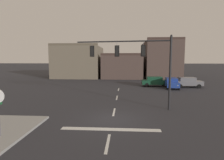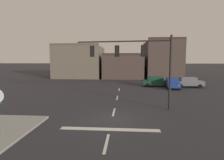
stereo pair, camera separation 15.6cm
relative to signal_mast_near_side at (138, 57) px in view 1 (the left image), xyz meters
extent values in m
plane|color=#2B2B30|center=(-2.05, -3.48, -4.65)|extent=(400.00, 400.00, 0.00)
cube|color=silver|center=(-2.05, -5.48, -4.64)|extent=(6.40, 0.50, 0.01)
cube|color=silver|center=(-2.05, -7.48, -4.64)|extent=(0.16, 2.40, 0.01)
cube|color=silver|center=(-2.05, -1.48, -4.64)|extent=(0.16, 2.40, 0.01)
cube|color=silver|center=(-2.05, 4.52, -4.64)|extent=(0.16, 2.40, 0.01)
cube|color=silver|center=(-2.05, 10.52, -4.64)|extent=(0.16, 2.40, 0.01)
cylinder|color=black|center=(2.82, -0.35, -1.42)|extent=(0.20, 0.20, 6.45)
cylinder|color=black|center=(-1.40, 0.16, 1.44)|extent=(8.46, 1.14, 0.12)
sphere|color=black|center=(2.82, -0.35, 1.85)|extent=(0.18, 0.18, 0.18)
cylinder|color=#56565B|center=(0.47, -0.07, 1.21)|extent=(0.03, 0.03, 0.35)
cube|color=black|center=(0.47, -0.07, 0.58)|extent=(0.33, 0.27, 0.90)
sphere|color=red|center=(0.49, 0.06, 0.86)|extent=(0.20, 0.20, 0.20)
sphere|color=#2D2314|center=(0.49, 0.06, 0.58)|extent=(0.20, 0.20, 0.20)
sphere|color=black|center=(0.49, 0.06, 0.30)|extent=(0.20, 0.20, 0.20)
cube|color=black|center=(0.47, -0.09, 0.58)|extent=(0.42, 0.08, 1.02)
cylinder|color=#56565B|center=(-1.87, 0.21, 1.21)|extent=(0.03, 0.03, 0.35)
cube|color=black|center=(-1.87, 0.21, 0.58)|extent=(0.33, 0.27, 0.90)
sphere|color=red|center=(-1.86, 0.34, 0.86)|extent=(0.20, 0.20, 0.20)
sphere|color=#2D2314|center=(-1.86, 0.34, 0.58)|extent=(0.20, 0.20, 0.20)
sphere|color=black|center=(-1.86, 0.34, 0.30)|extent=(0.20, 0.20, 0.20)
cube|color=black|center=(-1.87, 0.19, 0.58)|extent=(0.42, 0.08, 1.02)
cylinder|color=#56565B|center=(-4.22, 0.50, 1.21)|extent=(0.03, 0.03, 0.35)
cube|color=black|center=(-4.22, 0.50, 0.58)|extent=(0.33, 0.27, 0.90)
sphere|color=red|center=(-4.20, 0.63, 0.86)|extent=(0.20, 0.20, 0.20)
sphere|color=#2D2314|center=(-4.20, 0.63, 0.58)|extent=(0.20, 0.20, 0.20)
sphere|color=black|center=(-4.20, 0.63, 0.30)|extent=(0.20, 0.20, 0.20)
cube|color=black|center=(-4.22, 0.48, 0.58)|extent=(0.42, 0.08, 1.02)
cube|color=navy|center=(6.12, 12.35, -3.95)|extent=(2.21, 4.55, 0.70)
cube|color=navy|center=(6.13, 12.50, -3.32)|extent=(1.83, 2.61, 0.56)
cube|color=#2D3842|center=(6.06, 11.74, -3.34)|extent=(1.54, 0.39, 0.47)
cube|color=#2D3842|center=(6.24, 13.66, -3.34)|extent=(1.53, 0.36, 0.46)
cylinder|color=black|center=(6.82, 10.82, -4.33)|extent=(0.28, 0.66, 0.64)
cylinder|color=black|center=(5.13, 10.99, -4.33)|extent=(0.28, 0.66, 0.64)
cylinder|color=black|center=(7.10, 13.71, -4.33)|extent=(0.28, 0.66, 0.64)
cylinder|color=black|center=(5.41, 13.88, -4.33)|extent=(0.28, 0.66, 0.64)
sphere|color=silver|center=(6.48, 10.12, -3.90)|extent=(0.16, 0.16, 0.16)
sphere|color=silver|center=(5.33, 10.23, -3.90)|extent=(0.16, 0.16, 0.16)
cube|color=maroon|center=(6.33, 14.52, -3.87)|extent=(1.37, 0.17, 0.12)
cube|color=slate|center=(8.97, 13.50, -3.95)|extent=(4.43, 1.87, 0.70)
cube|color=slate|center=(8.82, 13.50, -3.32)|extent=(2.49, 1.64, 0.56)
cube|color=#2D3842|center=(9.59, 13.51, -3.34)|extent=(0.27, 1.52, 0.47)
cube|color=#2D3842|center=(7.65, 13.48, -3.34)|extent=(0.24, 1.52, 0.46)
cylinder|color=black|center=(10.41, 14.38, -4.33)|extent=(0.64, 0.23, 0.64)
cylinder|color=black|center=(10.44, 12.68, -4.33)|extent=(0.64, 0.23, 0.64)
cylinder|color=black|center=(7.51, 14.33, -4.33)|extent=(0.64, 0.23, 0.64)
cylinder|color=black|center=(7.54, 12.63, -4.33)|extent=(0.64, 0.23, 0.64)
sphere|color=silver|center=(11.14, 14.12, -3.90)|extent=(0.16, 0.16, 0.16)
sphere|color=silver|center=(11.16, 12.96, -3.90)|extent=(0.16, 0.16, 0.16)
cube|color=maroon|center=(6.79, 13.47, -3.87)|extent=(0.06, 1.37, 0.12)
cube|color=#143D28|center=(3.94, 14.32, -3.95)|extent=(4.40, 1.81, 0.70)
cube|color=#143D28|center=(3.79, 14.32, -3.32)|extent=(2.47, 1.60, 0.56)
cube|color=#2D3842|center=(4.55, 14.32, -3.34)|extent=(0.25, 1.52, 0.47)
cube|color=#2D3842|center=(2.62, 14.32, -3.34)|extent=(0.22, 1.52, 0.46)
cylinder|color=black|center=(5.39, 15.17, -4.33)|extent=(0.64, 0.22, 0.64)
cylinder|color=black|center=(5.39, 13.47, -4.33)|extent=(0.64, 0.22, 0.64)
cylinder|color=black|center=(2.48, 15.17, -4.33)|extent=(0.64, 0.22, 0.64)
cylinder|color=black|center=(2.49, 13.47, -4.33)|extent=(0.64, 0.22, 0.64)
sphere|color=silver|center=(6.12, 14.90, -3.90)|extent=(0.16, 0.16, 0.16)
sphere|color=silver|center=(6.12, 13.75, -3.90)|extent=(0.16, 0.16, 0.16)
cube|color=maroon|center=(1.76, 14.32, -3.87)|extent=(0.04, 1.37, 0.12)
cube|color=#665B4C|center=(-12.68, 29.76, -0.87)|extent=(11.09, 11.18, 7.55)
cube|color=brown|center=(-12.68, 24.47, 3.15)|extent=(11.09, 0.60, 0.50)
cube|color=#473833|center=(-1.77, 30.62, -1.97)|extent=(9.41, 12.90, 5.35)
cube|color=#3A2B26|center=(-1.77, 24.47, 0.95)|extent=(9.41, 0.60, 0.50)
cube|color=#473833|center=(7.66, 31.01, -0.29)|extent=(7.95, 13.68, 8.71)
cube|color=#3A2B26|center=(7.66, 24.47, 4.31)|extent=(7.95, 0.60, 0.50)
camera|label=1|loc=(-1.18, -17.03, -0.19)|focal=30.01mm
camera|label=2|loc=(-1.02, -17.02, -0.19)|focal=30.01mm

